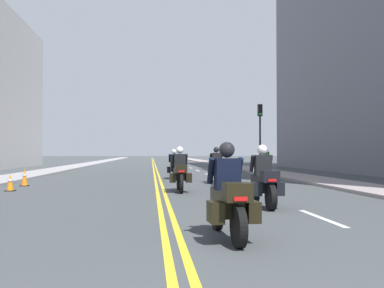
% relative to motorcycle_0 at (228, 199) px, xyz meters
% --- Properties ---
extents(ground_plane, '(264.00, 264.00, 0.00)m').
position_rel_motorcycle_0_xyz_m(ground_plane, '(-0.89, 42.01, -0.65)').
color(ground_plane, '#3F4446').
extents(sidewalk_left, '(2.35, 144.00, 0.12)m').
position_rel_motorcycle_0_xyz_m(sidewalk_left, '(-8.60, 42.01, -0.59)').
color(sidewalk_left, '#989498').
rests_on(sidewalk_left, ground).
extents(sidewalk_right, '(2.35, 144.00, 0.12)m').
position_rel_motorcycle_0_xyz_m(sidewalk_right, '(6.82, 42.01, -0.59)').
color(sidewalk_right, gray).
rests_on(sidewalk_right, ground).
extents(centreline_yellow_inner, '(0.12, 132.00, 0.01)m').
position_rel_motorcycle_0_xyz_m(centreline_yellow_inner, '(-1.01, 42.01, -0.64)').
color(centreline_yellow_inner, yellow).
rests_on(centreline_yellow_inner, ground).
extents(centreline_yellow_outer, '(0.12, 132.00, 0.01)m').
position_rel_motorcycle_0_xyz_m(centreline_yellow_outer, '(-0.77, 42.01, -0.64)').
color(centreline_yellow_outer, yellow).
rests_on(centreline_yellow_outer, ground).
extents(lane_dashes_white, '(0.14, 56.40, 0.01)m').
position_rel_motorcycle_0_xyz_m(lane_dashes_white, '(2.38, 23.01, -0.64)').
color(lane_dashes_white, silver).
rests_on(lane_dashes_white, ground).
extents(motorcycle_0, '(0.78, 2.10, 1.57)m').
position_rel_motorcycle_0_xyz_m(motorcycle_0, '(0.00, 0.00, 0.00)').
color(motorcycle_0, black).
rests_on(motorcycle_0, ground).
extents(motorcycle_1, '(0.76, 2.18, 1.60)m').
position_rel_motorcycle_0_xyz_m(motorcycle_1, '(1.63, 3.88, -0.00)').
color(motorcycle_1, black).
rests_on(motorcycle_1, ground).
extents(motorcycle_2, '(0.76, 2.16, 1.62)m').
position_rel_motorcycle_0_xyz_m(motorcycle_2, '(-0.21, 8.32, 0.03)').
color(motorcycle_2, black).
rests_on(motorcycle_2, ground).
extents(motorcycle_3, '(0.77, 2.24, 1.66)m').
position_rel_motorcycle_0_xyz_m(motorcycle_3, '(1.74, 12.33, 0.02)').
color(motorcycle_3, black).
rests_on(motorcycle_3, ground).
extents(motorcycle_4, '(0.78, 2.26, 1.58)m').
position_rel_motorcycle_0_xyz_m(motorcycle_4, '(-0.01, 15.82, -0.00)').
color(motorcycle_4, black).
rests_on(motorcycle_4, ground).
extents(traffic_cone_0, '(0.33, 0.33, 0.74)m').
position_rel_motorcycle_0_xyz_m(traffic_cone_0, '(-6.50, 11.52, -0.28)').
color(traffic_cone_0, black).
rests_on(traffic_cone_0, ground).
extents(traffic_cone_2, '(0.33, 0.33, 0.63)m').
position_rel_motorcycle_0_xyz_m(traffic_cone_2, '(-6.33, 9.21, -0.33)').
color(traffic_cone_2, black).
rests_on(traffic_cone_2, ground).
extents(traffic_light_near, '(0.28, 0.38, 4.65)m').
position_rel_motorcycle_0_xyz_m(traffic_light_near, '(6.04, 20.96, 2.56)').
color(traffic_light_near, black).
rests_on(traffic_light_near, ground).
extents(pedestrian_0, '(0.48, 0.42, 1.69)m').
position_rel_motorcycle_0_xyz_m(pedestrian_0, '(6.67, 21.66, 0.23)').
color(pedestrian_0, '#212D32').
rests_on(pedestrian_0, ground).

